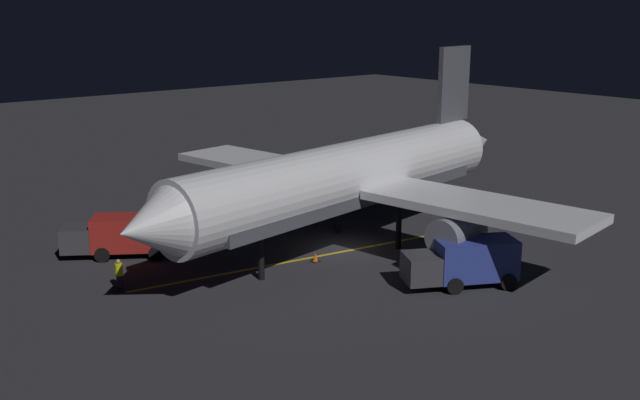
{
  "coord_description": "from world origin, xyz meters",
  "views": [
    {
      "loc": [
        -32.65,
        29.34,
        14.61
      ],
      "look_at": [
        0.0,
        2.0,
        3.5
      ],
      "focal_mm": 41.24,
      "sensor_mm": 36.0,
      "label": 1
    }
  ],
  "objects_px": {
    "airliner": "(351,178)",
    "ground_crew_worker": "(119,274)",
    "baggage_truck": "(121,236)",
    "traffic_cone_near_right": "(123,246)",
    "traffic_cone_near_left": "(315,258)",
    "catering_truck": "(465,263)",
    "traffic_cone_under_wing": "(216,245)"
  },
  "relations": [
    {
      "from": "ground_crew_worker",
      "to": "traffic_cone_near_right",
      "type": "bearing_deg",
      "value": -26.86
    },
    {
      "from": "ground_crew_worker",
      "to": "traffic_cone_near_right",
      "type": "distance_m",
      "value": 6.96
    },
    {
      "from": "traffic_cone_near_left",
      "to": "traffic_cone_under_wing",
      "type": "distance_m",
      "value": 6.71
    },
    {
      "from": "ground_crew_worker",
      "to": "traffic_cone_near_left",
      "type": "relative_size",
      "value": 3.16
    },
    {
      "from": "baggage_truck",
      "to": "traffic_cone_under_wing",
      "type": "height_order",
      "value": "baggage_truck"
    },
    {
      "from": "catering_truck",
      "to": "traffic_cone_near_right",
      "type": "distance_m",
      "value": 21.07
    },
    {
      "from": "airliner",
      "to": "traffic_cone_near_right",
      "type": "bearing_deg",
      "value": 52.82
    },
    {
      "from": "baggage_truck",
      "to": "ground_crew_worker",
      "type": "bearing_deg",
      "value": 153.5
    },
    {
      "from": "airliner",
      "to": "catering_truck",
      "type": "distance_m",
      "value": 9.57
    },
    {
      "from": "baggage_truck",
      "to": "ground_crew_worker",
      "type": "distance_m",
      "value": 5.77
    },
    {
      "from": "traffic_cone_near_right",
      "to": "traffic_cone_under_wing",
      "type": "xyz_separation_m",
      "value": [
        -3.47,
        -4.6,
        0.0
      ]
    },
    {
      "from": "traffic_cone_near_right",
      "to": "traffic_cone_under_wing",
      "type": "distance_m",
      "value": 5.77
    },
    {
      "from": "baggage_truck",
      "to": "ground_crew_worker",
      "type": "height_order",
      "value": "baggage_truck"
    },
    {
      "from": "traffic_cone_near_left",
      "to": "catering_truck",
      "type": "bearing_deg",
      "value": -156.01
    },
    {
      "from": "baggage_truck",
      "to": "traffic_cone_near_left",
      "type": "bearing_deg",
      "value": -134.85
    },
    {
      "from": "ground_crew_worker",
      "to": "baggage_truck",
      "type": "bearing_deg",
      "value": -26.5
    },
    {
      "from": "airliner",
      "to": "traffic_cone_near_left",
      "type": "xyz_separation_m",
      "value": [
        -0.77,
        3.51,
        -4.22
      ]
    },
    {
      "from": "baggage_truck",
      "to": "traffic_cone_near_right",
      "type": "relative_size",
      "value": 11.56
    },
    {
      "from": "airliner",
      "to": "baggage_truck",
      "type": "distance_m",
      "value": 14.45
    },
    {
      "from": "traffic_cone_near_right",
      "to": "traffic_cone_under_wing",
      "type": "height_order",
      "value": "same"
    },
    {
      "from": "airliner",
      "to": "traffic_cone_under_wing",
      "type": "xyz_separation_m",
      "value": [
        5.12,
        6.72,
        -4.22
      ]
    },
    {
      "from": "baggage_truck",
      "to": "traffic_cone_near_right",
      "type": "xyz_separation_m",
      "value": [
        1.03,
        -0.56,
        -1.03
      ]
    },
    {
      "from": "catering_truck",
      "to": "traffic_cone_under_wing",
      "type": "bearing_deg",
      "value": 25.98
    },
    {
      "from": "airliner",
      "to": "traffic_cone_near_left",
      "type": "bearing_deg",
      "value": 102.39
    },
    {
      "from": "traffic_cone_under_wing",
      "to": "traffic_cone_near_right",
      "type": "bearing_deg",
      "value": 52.96
    },
    {
      "from": "catering_truck",
      "to": "traffic_cone_near_right",
      "type": "relative_size",
      "value": 11.52
    },
    {
      "from": "ground_crew_worker",
      "to": "traffic_cone_near_left",
      "type": "bearing_deg",
      "value": -106.21
    },
    {
      "from": "catering_truck",
      "to": "traffic_cone_near_right",
      "type": "xyz_separation_m",
      "value": [
        17.63,
        11.5,
        -1.08
      ]
    },
    {
      "from": "airliner",
      "to": "ground_crew_worker",
      "type": "height_order",
      "value": "airliner"
    },
    {
      "from": "airliner",
      "to": "traffic_cone_near_left",
      "type": "distance_m",
      "value": 5.54
    },
    {
      "from": "ground_crew_worker",
      "to": "traffic_cone_near_left",
      "type": "height_order",
      "value": "ground_crew_worker"
    },
    {
      "from": "airliner",
      "to": "ground_crew_worker",
      "type": "xyz_separation_m",
      "value": [
        2.41,
        14.46,
        -3.59
      ]
    }
  ]
}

